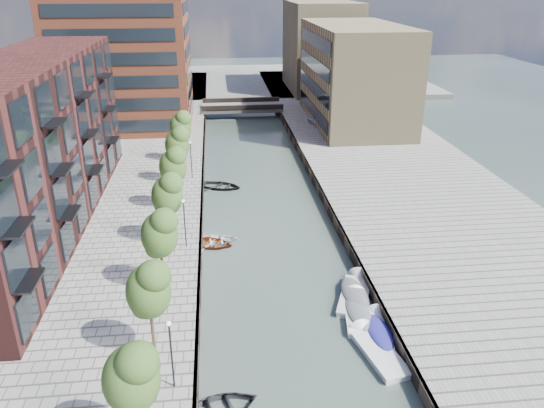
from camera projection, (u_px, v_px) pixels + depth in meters
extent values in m
plane|color=#38473F|center=(258.00, 184.00, 58.55)|extent=(300.00, 300.00, 0.00)
cube|color=gray|center=(399.00, 174.00, 59.94)|extent=(20.00, 140.00, 1.00)
cube|color=#332823|center=(203.00, 182.00, 57.75)|extent=(0.25, 140.00, 1.00)
cube|color=#332823|center=(313.00, 178.00, 58.96)|extent=(0.25, 140.00, 1.00)
cube|color=gray|center=(235.00, 82.00, 113.18)|extent=(80.00, 40.00, 1.00)
cube|color=#331513|center=(29.00, 147.00, 44.28)|extent=(8.00, 38.00, 14.00)
cube|color=brown|center=(120.00, 17.00, 73.41)|extent=(18.00, 18.00, 30.00)
cube|color=#8E7B57|center=(355.00, 75.00, 77.09)|extent=(12.00, 25.00, 14.00)
cube|color=#8E7B57|center=(321.00, 46.00, 100.46)|extent=(12.00, 20.00, 16.00)
cube|color=gray|center=(242.00, 107.00, 87.28)|extent=(13.00, 6.00, 0.60)
cube|color=#332823|center=(243.00, 108.00, 84.48)|extent=(13.00, 0.40, 0.80)
cube|color=#332823|center=(241.00, 100.00, 89.60)|extent=(13.00, 0.40, 0.80)
ellipsoid|color=#375C22|center=(131.00, 375.00, 22.71)|extent=(2.50, 2.50, 3.25)
cylinder|color=#382619|center=(152.00, 329.00, 30.18)|extent=(0.20, 0.20, 3.20)
ellipsoid|color=#375C22|center=(148.00, 288.00, 29.11)|extent=(2.50, 2.50, 3.25)
cylinder|color=#382619|center=(162.00, 267.00, 36.58)|extent=(0.20, 0.20, 3.20)
ellipsoid|color=#375C22|center=(159.00, 232.00, 35.50)|extent=(2.50, 2.50, 3.25)
cylinder|color=#382619|center=(169.00, 224.00, 42.97)|extent=(0.20, 0.20, 3.20)
ellipsoid|color=#375C22|center=(167.00, 193.00, 41.90)|extent=(2.50, 2.50, 3.25)
cylinder|color=#382619|center=(175.00, 192.00, 49.37)|extent=(0.20, 0.20, 3.20)
ellipsoid|color=#375C22|center=(173.00, 164.00, 48.30)|extent=(2.50, 2.50, 3.25)
cylinder|color=#382619|center=(179.00, 167.00, 55.77)|extent=(0.20, 0.20, 3.20)
ellipsoid|color=#375C22|center=(177.00, 143.00, 54.69)|extent=(2.50, 2.50, 3.25)
cylinder|color=#382619|center=(182.00, 148.00, 62.16)|extent=(0.20, 0.20, 3.20)
ellipsoid|color=#375C22|center=(180.00, 125.00, 61.09)|extent=(2.50, 2.50, 3.25)
cylinder|color=black|center=(172.00, 356.00, 27.41)|extent=(0.10, 0.10, 4.00)
sphere|color=#FFF2CC|center=(169.00, 324.00, 26.62)|extent=(0.24, 0.24, 0.24)
cylinder|color=black|center=(185.00, 224.00, 42.03)|extent=(0.10, 0.10, 4.00)
sphere|color=#FFF2CC|center=(183.00, 201.00, 41.24)|extent=(0.24, 0.24, 0.24)
cylinder|color=black|center=(191.00, 160.00, 56.65)|extent=(0.10, 0.10, 4.00)
sphere|color=#FFF2CC|center=(190.00, 142.00, 55.87)|extent=(0.24, 0.24, 0.24)
imported|color=maroon|center=(209.00, 246.00, 45.10)|extent=(4.88, 4.15, 0.86)
imported|color=white|center=(214.00, 243.00, 45.52)|extent=(4.52, 3.44, 0.88)
imported|color=black|center=(221.00, 188.00, 57.43)|extent=(5.39, 4.71, 0.93)
cube|color=white|center=(358.00, 317.00, 35.50)|extent=(2.36, 4.72, 0.64)
cube|color=white|center=(358.00, 313.00, 35.36)|extent=(2.46, 4.83, 0.10)
cone|color=white|center=(355.00, 298.00, 37.55)|extent=(1.79, 1.14, 1.67)
ellipsoid|color=#555A5D|center=(358.00, 312.00, 35.34)|extent=(2.20, 4.31, 0.55)
cube|color=white|center=(380.00, 357.00, 31.80)|extent=(2.58, 4.79, 0.64)
cube|color=white|center=(380.00, 352.00, 31.67)|extent=(2.68, 4.90, 0.10)
cone|color=white|center=(363.00, 334.00, 33.76)|extent=(1.82, 1.21, 1.68)
cube|color=white|center=(379.00, 337.00, 33.55)|extent=(2.47, 4.45, 0.60)
cube|color=white|center=(379.00, 333.00, 33.42)|extent=(2.56, 4.56, 0.09)
cone|color=white|center=(377.00, 317.00, 35.45)|extent=(1.70, 1.15, 1.56)
ellipsoid|color=navy|center=(379.00, 332.00, 33.41)|extent=(2.30, 4.08, 0.51)
cube|color=silver|center=(354.00, 299.00, 37.48)|extent=(3.47, 5.27, 0.70)
cube|color=silver|center=(355.00, 295.00, 37.33)|extent=(3.59, 5.41, 0.11)
cone|color=silver|center=(358.00, 281.00, 39.66)|extent=(2.05, 1.55, 1.83)
ellipsoid|color=#505357|center=(355.00, 294.00, 37.31)|extent=(3.21, 4.83, 0.60)
imported|color=silver|center=(316.00, 120.00, 78.07)|extent=(2.34, 3.89, 1.24)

